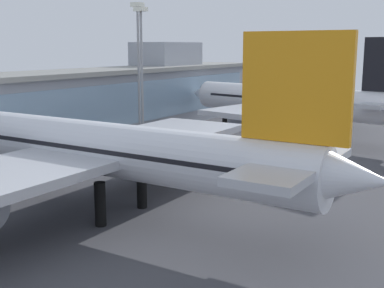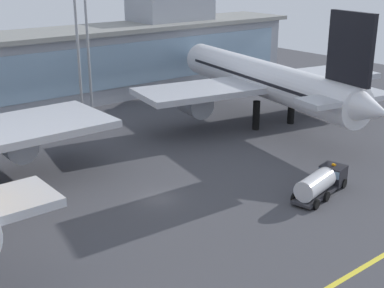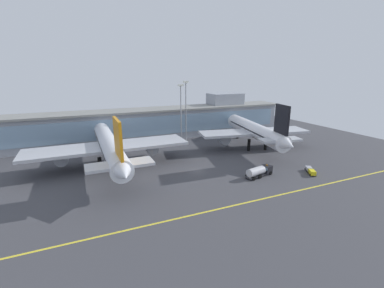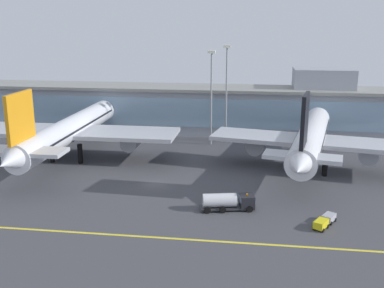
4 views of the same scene
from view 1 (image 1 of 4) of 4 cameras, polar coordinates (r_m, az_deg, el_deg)
name	(u,v)px [view 1 (image 1 of 4)]	position (r m, az deg, el deg)	size (l,w,h in m)	color
ground_plane	(303,182)	(66.49, 12.58, -4.23)	(180.00, 180.00, 0.00)	#424247
terminal_building	(64,106)	(90.99, -14.44, 4.24)	(125.00, 14.00, 18.23)	#9399A3
airliner_near_left	(95,149)	(53.09, -11.02, -0.56)	(48.28, 59.37, 18.42)	black
airliner_near_right	(290,102)	(97.81, 11.15, 4.76)	(42.63, 50.62, 18.80)	black
apron_light_mast_west	(141,57)	(86.14, -5.79, 9.84)	(1.80, 1.80, 23.70)	gray
apron_light_mast_centre	(138,53)	(91.02, -6.14, 10.29)	(1.80, 1.80, 24.82)	gray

